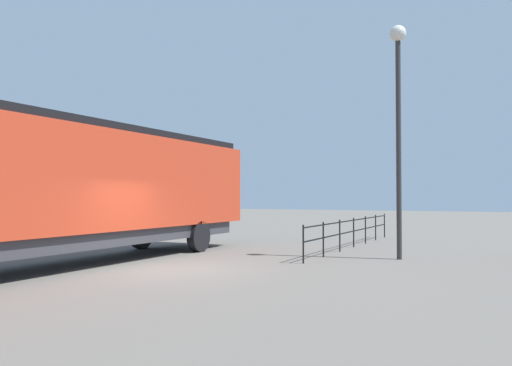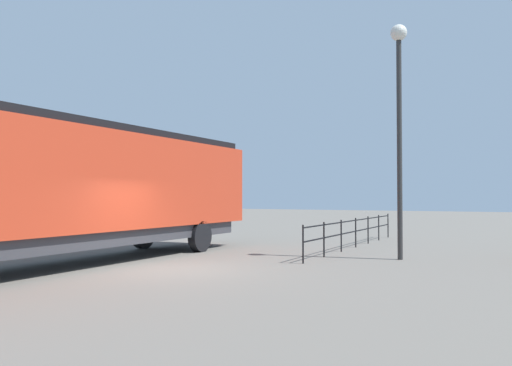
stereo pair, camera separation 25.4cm
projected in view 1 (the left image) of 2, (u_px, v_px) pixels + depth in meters
The scene contains 4 objects.
ground_plane at pixel (171, 270), 13.95m from camera, with size 120.00×120.00×0.00m, color #666059.
locomotive at pixel (77, 185), 15.04m from camera, with size 2.87×15.89×4.10m.
lamp_post at pixel (398, 98), 16.40m from camera, with size 0.52×0.52×7.41m.
platform_fence at pixel (354, 228), 20.15m from camera, with size 0.05×10.88×1.14m.
Camera 1 is at (8.27, -11.53, 1.99)m, focal length 36.41 mm.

